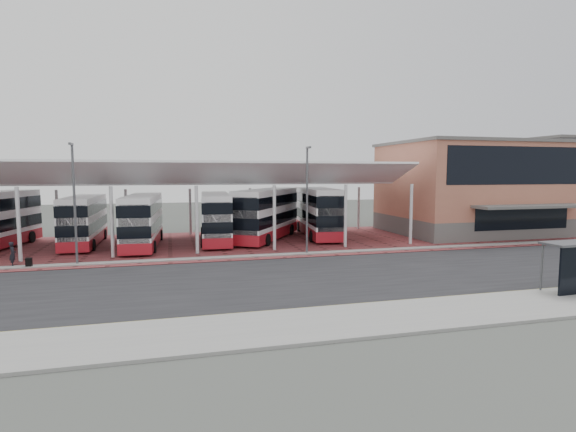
# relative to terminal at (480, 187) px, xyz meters

# --- Properties ---
(ground) EXTENTS (140.00, 140.00, 0.00)m
(ground) POSITION_rel_terminal_xyz_m (-23.00, -13.92, -4.66)
(ground) COLOR #424540
(road) EXTENTS (120.00, 14.00, 0.02)m
(road) POSITION_rel_terminal_xyz_m (-23.00, -14.92, -4.65)
(road) COLOR black
(road) RESTS_ON ground
(forecourt) EXTENTS (72.00, 16.00, 0.06)m
(forecourt) POSITION_rel_terminal_xyz_m (-21.00, -0.92, -4.63)
(forecourt) COLOR brown
(forecourt) RESTS_ON ground
(sidewalk) EXTENTS (120.00, 4.00, 0.14)m
(sidewalk) POSITION_rel_terminal_xyz_m (-23.00, -22.92, -4.59)
(sidewalk) COLOR gray
(sidewalk) RESTS_ON ground
(north_kerb) EXTENTS (120.00, 0.80, 0.14)m
(north_kerb) POSITION_rel_terminal_xyz_m (-23.00, -7.72, -4.59)
(north_kerb) COLOR gray
(north_kerb) RESTS_ON ground
(yellow_line_near) EXTENTS (120.00, 0.12, 0.01)m
(yellow_line_near) POSITION_rel_terminal_xyz_m (-23.00, -20.92, -4.63)
(yellow_line_near) COLOR yellow
(yellow_line_near) RESTS_ON road
(yellow_line_far) EXTENTS (120.00, 0.12, 0.01)m
(yellow_line_far) POSITION_rel_terminal_xyz_m (-23.00, -20.62, -4.63)
(yellow_line_far) COLOR yellow
(yellow_line_far) RESTS_ON road
(canopy) EXTENTS (37.00, 11.63, 7.07)m
(canopy) POSITION_rel_terminal_xyz_m (-29.00, 0.01, 1.14)
(canopy) COLOR silver
(canopy) RESTS_ON ground
(terminal) EXTENTS (18.40, 14.40, 9.25)m
(terminal) POSITION_rel_terminal_xyz_m (0.00, 0.00, 0.00)
(terminal) COLOR #5F5C59
(terminal) RESTS_ON ground
(lamp_west) EXTENTS (0.16, 0.90, 8.07)m
(lamp_west) POSITION_rel_terminal_xyz_m (-37.00, -7.65, -0.30)
(lamp_west) COLOR #515257
(lamp_west) RESTS_ON ground
(lamp_east) EXTENTS (0.16, 0.90, 8.07)m
(lamp_east) POSITION_rel_terminal_xyz_m (-21.00, -7.65, -0.30)
(lamp_east) COLOR #515257
(lamp_east) RESTS_ON ground
(bus_1) EXTENTS (2.56, 10.03, 4.13)m
(bus_1) POSITION_rel_terminal_xyz_m (-37.96, 1.09, -2.55)
(bus_1) COLOR white
(bus_1) RESTS_ON forecourt
(bus_2) EXTENTS (3.05, 10.45, 4.25)m
(bus_2) POSITION_rel_terminal_xyz_m (-33.16, -1.03, -2.49)
(bus_2) COLOR white
(bus_2) RESTS_ON forecourt
(bus_3) EXTENTS (3.12, 10.50, 4.27)m
(bus_3) POSITION_rel_terminal_xyz_m (-27.07, 0.16, -2.48)
(bus_3) COLOR white
(bus_3) RESTS_ON forecourt
(bus_4) EXTENTS (8.02, 10.87, 4.60)m
(bus_4) POSITION_rel_terminal_xyz_m (-22.35, 0.35, -2.31)
(bus_4) COLOR white
(bus_4) RESTS_ON forecourt
(bus_5) EXTENTS (3.94, 11.48, 4.63)m
(bus_5) POSITION_rel_terminal_xyz_m (-17.16, 1.21, -2.30)
(bus_5) COLOR white
(bus_5) RESTS_ON forecourt
(pedestrian) EXTENTS (0.56, 0.69, 1.63)m
(pedestrian) POSITION_rel_terminal_xyz_m (-40.91, -7.24, -3.78)
(pedestrian) COLOR black
(pedestrian) RESTS_ON forecourt
(suitcase) EXTENTS (0.36, 0.26, 0.62)m
(suitcase) POSITION_rel_terminal_xyz_m (-39.83, -7.83, -4.29)
(suitcase) COLOR black
(suitcase) RESTS_ON forecourt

